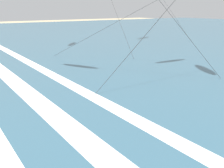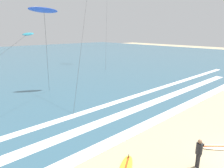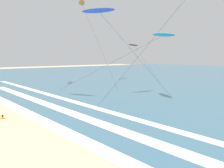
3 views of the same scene
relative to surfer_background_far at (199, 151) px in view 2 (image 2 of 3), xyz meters
name	(u,v)px [view 2 (image 2 of 3)]	position (x,y,z in m)	size (l,w,h in m)	color
wave_foam_shoreline	(163,117)	(4.09, 4.76, -0.94)	(59.33, 0.98, 0.01)	white
wave_foam_mid_break	(118,116)	(1.56, 7.35, -0.94)	(43.12, 1.01, 0.01)	white
wave_foam_outer_break	(91,110)	(0.66, 9.82, -0.94)	(57.13, 0.76, 0.01)	white
surfer_background_far	(199,151)	(0.00, 0.00, 0.00)	(0.43, 0.42, 1.60)	#232328
surfboard_near_water	(126,168)	(-2.70, 2.42, -0.91)	(2.08, 1.66, 0.25)	yellow
surfboard_foreground_flat	(217,147)	(2.67, 0.04, -0.91)	(1.94, 1.88, 0.25)	beige
kite_cyan_low_near	(27,34)	(-1.02, 18.53, 5.43)	(12.21, 7.48, 6.65)	#23A8C6
kite_blue_high_right	(44,11)	(-2.29, 11.27, 7.22)	(4.67, 8.04, 8.44)	blue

